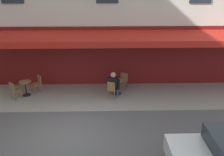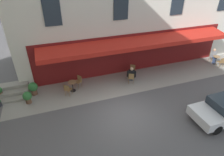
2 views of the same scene
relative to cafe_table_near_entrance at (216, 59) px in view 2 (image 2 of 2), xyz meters
The scene contains 17 objects.
ground_plane 10.95m from the cafe_table_near_entrance, 18.85° to the left, with size 70.00×70.00×0.00m, color #565456.
sidewalk_cafe_terrace 7.12m from the cafe_table_near_entrance, ahead, with size 20.50×3.20×0.01m, color gray.
back_alley_steps 16.99m from the cafe_table_near_entrance, ahead, with size 2.40×1.75×0.60m.
cafe_table_near_entrance is the anchor object (origin of this frame).
cafe_chair_wicker_facing_street 0.63m from the cafe_table_near_entrance, 85.33° to the left, with size 0.43×0.43×0.91m.
cafe_chair_wicker_corner_left 0.63m from the cafe_table_near_entrance, 99.90° to the right, with size 0.46×0.46×0.91m.
cafe_table_mid_terrace 12.80m from the cafe_table_near_entrance, ahead, with size 0.60×0.60×0.75m.
cafe_chair_wicker_by_window 13.22m from the cafe_table_near_entrance, ahead, with size 0.56×0.56×0.91m.
cafe_chair_wicker_corner_right 12.29m from the cafe_table_near_entrance, ahead, with size 0.56×0.56×0.91m.
cafe_table_streetside 8.22m from the cafe_table_near_entrance, ahead, with size 0.60×0.60×0.75m.
cafe_chair_wicker_near_door 8.51m from the cafe_table_near_entrance, ahead, with size 0.54×0.54×0.91m.
cafe_chair_wicker_kerbside 7.91m from the cafe_table_near_entrance, ahead, with size 0.55×0.55×0.91m.
seated_patron_in_black 8.41m from the cafe_table_near_entrance, ahead, with size 0.62×0.65×1.33m.
seated_companion_in_grey 0.46m from the cafe_table_near_entrance, 99.90° to the right, with size 0.65×0.58×1.30m.
potted_plant_under_sign 15.77m from the cafe_table_near_entrance, ahead, with size 0.58×0.58×0.84m.
potted_plant_entrance_left 17.59m from the cafe_table_near_entrance, ahead, with size 0.42×0.42×0.81m.
potted_plant_by_steps 15.42m from the cafe_table_near_entrance, ahead, with size 0.63×0.63×0.93m.
Camera 2 is at (3.55, 8.08, 7.97)m, focal length 30.89 mm.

